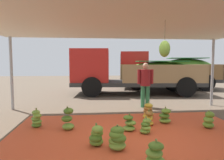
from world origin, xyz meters
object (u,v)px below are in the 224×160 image
object	(u,v)px
cargo_truck_main	(131,72)
cargo_truck_far	(166,70)
banana_bunch_8	(155,154)
banana_bunch_11	(37,119)
banana_bunch_1	(148,111)
banana_bunch_0	(129,124)
worker_0	(145,81)
banana_bunch_4	(68,120)
banana_bunch_10	(146,126)
banana_bunch_2	(209,120)
banana_bunch_6	(149,119)
banana_bunch_12	(165,116)
banana_bunch_7	(97,136)
banana_bunch_9	(117,139)

from	to	relation	value
cargo_truck_main	cargo_truck_far	size ratio (longest dim) A/B	1.08
banana_bunch_8	banana_bunch_11	world-z (taller)	banana_bunch_11
banana_bunch_1	banana_bunch_8	xyz separation A→B (m)	(-0.65, -2.74, -0.05)
banana_bunch_0	worker_0	world-z (taller)	worker_0
banana_bunch_4	banana_bunch_10	distance (m)	1.94
banana_bunch_2	banana_bunch_4	world-z (taller)	banana_bunch_4
banana_bunch_2	banana_bunch_6	xyz separation A→B (m)	(-1.47, 0.39, -0.03)
banana_bunch_6	banana_bunch_12	distance (m)	0.53
banana_bunch_4	cargo_truck_far	xyz separation A→B (m)	(5.49, 7.98, 0.99)
banana_bunch_7	banana_bunch_8	bearing A→B (deg)	-42.45
banana_bunch_9	banana_bunch_6	bearing A→B (deg)	54.23
banana_bunch_1	banana_bunch_7	distance (m)	2.46
banana_bunch_7	banana_bunch_12	distance (m)	2.39
banana_bunch_9	cargo_truck_far	xyz separation A→B (m)	(4.40, 9.28, 1.03)
banana_bunch_2	banana_bunch_12	bearing A→B (deg)	150.80
banana_bunch_6	cargo_truck_main	world-z (taller)	cargo_truck_main
banana_bunch_10	banana_bunch_12	xyz separation A→B (m)	(0.76, 0.77, 0.02)
banana_bunch_1	banana_bunch_4	distance (m)	2.42
banana_bunch_9	worker_0	bearing A→B (deg)	67.49
banana_bunch_2	banana_bunch_8	distance (m)	2.61
banana_bunch_6	banana_bunch_7	world-z (taller)	banana_bunch_7
banana_bunch_0	banana_bunch_6	xyz separation A→B (m)	(0.61, 0.37, -0.00)
banana_bunch_2	banana_bunch_9	size ratio (longest dim) A/B	0.97
banana_bunch_6	banana_bunch_12	size ratio (longest dim) A/B	0.94
banana_bunch_8	banana_bunch_9	size ratio (longest dim) A/B	0.90
banana_bunch_0	banana_bunch_1	size ratio (longest dim) A/B	0.84
banana_bunch_6	banana_bunch_7	distance (m)	1.89
banana_bunch_0	banana_bunch_8	distance (m)	1.73
banana_bunch_2	banana_bunch_6	distance (m)	1.52
banana_bunch_0	banana_bunch_9	bearing A→B (deg)	-112.09
banana_bunch_8	banana_bunch_12	size ratio (longest dim) A/B	0.94
banana_bunch_1	banana_bunch_12	size ratio (longest dim) A/B	1.13
cargo_truck_main	banana_bunch_0	bearing A→B (deg)	-101.50
banana_bunch_0	cargo_truck_main	xyz separation A→B (m)	(1.22, 6.00, 1.02)
banana_bunch_9	banana_bunch_11	size ratio (longest dim) A/B	0.94
banana_bunch_0	worker_0	distance (m)	2.99
banana_bunch_2	banana_bunch_12	distance (m)	1.10
banana_bunch_12	cargo_truck_main	world-z (taller)	cargo_truck_main
worker_0	banana_bunch_2	bearing A→B (deg)	-70.15
banana_bunch_6	cargo_truck_far	world-z (taller)	cargo_truck_far
banana_bunch_11	worker_0	bearing A→B (deg)	32.05
banana_bunch_8	banana_bunch_11	xyz separation A→B (m)	(-2.47, 2.22, 0.04)
banana_bunch_11	banana_bunch_9	bearing A→B (deg)	-39.08
banana_bunch_4	banana_bunch_9	size ratio (longest dim) A/B	1.22
banana_bunch_1	banana_bunch_10	distance (m)	1.32
banana_bunch_12	worker_0	size ratio (longest dim) A/B	0.28
banana_bunch_4	banana_bunch_6	world-z (taller)	banana_bunch_4
banana_bunch_6	banana_bunch_7	bearing A→B (deg)	-139.24
banana_bunch_7	banana_bunch_11	bearing A→B (deg)	138.39
banana_bunch_8	worker_0	distance (m)	4.57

